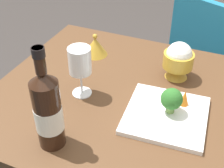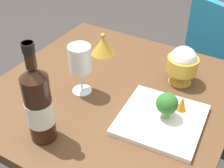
{
  "view_description": "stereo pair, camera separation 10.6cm",
  "coord_description": "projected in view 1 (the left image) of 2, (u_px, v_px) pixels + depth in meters",
  "views": [
    {
      "loc": [
        0.78,
        0.33,
        1.38
      ],
      "look_at": [
        0.0,
        0.0,
        0.75
      ],
      "focal_mm": 49.17,
      "sensor_mm": 36.0,
      "label": 1
    },
    {
      "loc": [
        0.74,
        0.43,
        1.38
      ],
      "look_at": [
        0.0,
        0.0,
        0.75
      ],
      "focal_mm": 49.17,
      "sensor_mm": 36.0,
      "label": 2
    }
  ],
  "objects": [
    {
      "name": "broccoli_floret",
      "position": [
        172.0,
        99.0,
        0.94
      ],
      "size": [
        0.07,
        0.07,
        0.09
      ],
      "color": "#729E4C",
      "rests_on": "serving_plate"
    },
    {
      "name": "serving_plate",
      "position": [
        166.0,
        115.0,
        0.96
      ],
      "size": [
        0.27,
        0.27,
        0.02
      ],
      "rotation": [
        0.0,
        0.0,
        0.07
      ],
      "color": "white",
      "rests_on": "dining_table"
    },
    {
      "name": "chair_by_wall",
      "position": [
        209.0,
        56.0,
        1.64
      ],
      "size": [
        0.53,
        0.53,
        0.85
      ],
      "rotation": [
        0.0,
        0.0,
        1.15
      ],
      "color": "teal",
      "rests_on": "ground_plane"
    },
    {
      "name": "wine_glass",
      "position": [
        80.0,
        62.0,
        0.99
      ],
      "size": [
        0.08,
        0.08,
        0.18
      ],
      "color": "white",
      "rests_on": "dining_table"
    },
    {
      "name": "rice_bowl",
      "position": [
        178.0,
        60.0,
        1.1
      ],
      "size": [
        0.11,
        0.11,
        0.14
      ],
      "color": "gold",
      "rests_on": "dining_table"
    },
    {
      "name": "dining_table",
      "position": [
        112.0,
        111.0,
        1.13
      ],
      "size": [
        0.81,
        0.81,
        0.72
      ],
      "color": "brown",
      "rests_on": "ground_plane"
    },
    {
      "name": "rice_bowl_lid",
      "position": [
        95.0,
        46.0,
        1.26
      ],
      "size": [
        0.1,
        0.1,
        0.09
      ],
      "color": "gold",
      "rests_on": "dining_table"
    },
    {
      "name": "carrot_garnish_left",
      "position": [
        185.0,
        98.0,
        0.98
      ],
      "size": [
        0.03,
        0.03,
        0.05
      ],
      "color": "orange",
      "rests_on": "serving_plate"
    },
    {
      "name": "wine_bottle",
      "position": [
        48.0,
        110.0,
        0.81
      ],
      "size": [
        0.08,
        0.08,
        0.31
      ],
      "color": "black",
      "rests_on": "dining_table"
    }
  ]
}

